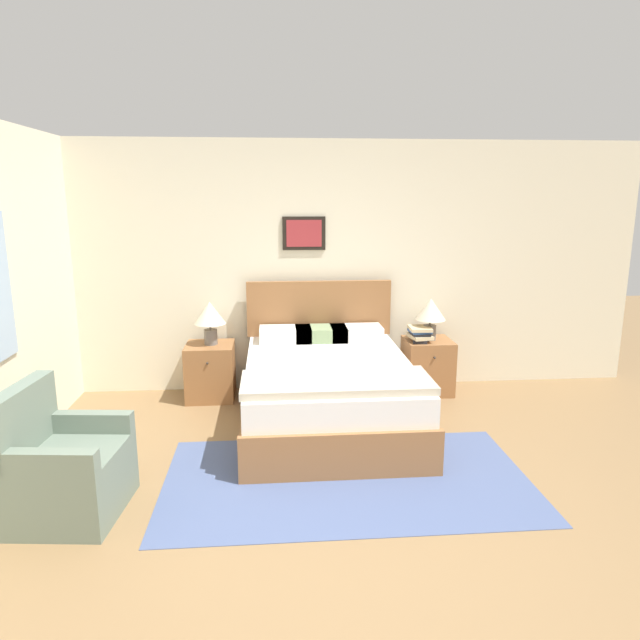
{
  "coord_description": "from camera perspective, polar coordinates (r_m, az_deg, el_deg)",
  "views": [
    {
      "loc": [
        -0.35,
        -3.02,
        2.05
      ],
      "look_at": [
        0.04,
        1.6,
        1.03
      ],
      "focal_mm": 32.0,
      "sensor_mm": 36.0,
      "label": 1
    }
  ],
  "objects": [
    {
      "name": "table_lamp_near_window",
      "position": [
        5.81,
        -10.96,
        0.44
      ],
      "size": [
        0.31,
        0.31,
        0.44
      ],
      "color": "slate",
      "rests_on": "nightstand_near_window"
    },
    {
      "name": "armchair",
      "position": [
        4.17,
        -24.33,
        -13.52
      ],
      "size": [
        0.73,
        0.77,
        0.87
      ],
      "rotation": [
        0.0,
        0.0,
        -1.67
      ],
      "color": "slate",
      "rests_on": "ground_plane"
    },
    {
      "name": "book_hardcover_middle",
      "position": [
        5.97,
        9.94,
        -1.61
      ],
      "size": [
        0.24,
        0.3,
        0.03
      ],
      "rotation": [
        0.0,
        0.0,
        0.17
      ],
      "color": "beige",
      "rests_on": "book_thick_bottom"
    },
    {
      "name": "book_paperback_top",
      "position": [
        5.95,
        9.97,
        -0.83
      ],
      "size": [
        0.23,
        0.26,
        0.03
      ],
      "rotation": [
        0.0,
        0.0,
        -0.04
      ],
      "color": "beige",
      "rests_on": "book_slim_near_top"
    },
    {
      "name": "ground_plane",
      "position": [
        3.67,
        1.61,
        -21.56
      ],
      "size": [
        16.0,
        16.0,
        0.0
      ],
      "primitive_type": "plane",
      "color": "olive"
    },
    {
      "name": "book_thick_bottom",
      "position": [
        5.98,
        9.93,
        -1.93
      ],
      "size": [
        0.19,
        0.28,
        0.04
      ],
      "rotation": [
        0.0,
        0.0,
        -0.19
      ],
      "color": "#232328",
      "rests_on": "nightstand_by_door"
    },
    {
      "name": "table_lamp_by_door",
      "position": [
        6.0,
        10.99,
        0.82
      ],
      "size": [
        0.31,
        0.31,
        0.44
      ],
      "color": "slate",
      "rests_on": "nightstand_by_door"
    },
    {
      "name": "area_rug_main",
      "position": [
        4.35,
        2.7,
        -15.6
      ],
      "size": [
        2.67,
        1.5,
        0.01
      ],
      "color": "#47567F",
      "rests_on": "ground_plane"
    },
    {
      "name": "nightstand_by_door",
      "position": [
        6.13,
        10.69,
        -4.52
      ],
      "size": [
        0.48,
        0.49,
        0.57
      ],
      "color": "#936038",
      "rests_on": "ground_plane"
    },
    {
      "name": "nightstand_near_window",
      "position": [
        5.95,
        -10.89,
        -5.06
      ],
      "size": [
        0.48,
        0.49,
        0.57
      ],
      "color": "#936038",
      "rests_on": "ground_plane"
    },
    {
      "name": "wall_left",
      "position": [
        4.95,
        -29.15,
        2.19
      ],
      "size": [
        0.08,
        5.31,
        2.6
      ],
      "color": "beige",
      "rests_on": "ground_plane"
    },
    {
      "name": "wall_back",
      "position": [
        6.01,
        -1.45,
        5.3
      ],
      "size": [
        7.13,
        0.09,
        2.6
      ],
      "color": "beige",
      "rests_on": "ground_plane"
    },
    {
      "name": "bed",
      "position": [
        5.18,
        0.81,
        -6.95
      ],
      "size": [
        1.51,
        2.08,
        1.17
      ],
      "color": "#936038",
      "rests_on": "ground_plane"
    },
    {
      "name": "book_novel_upper",
      "position": [
        5.96,
        9.95,
        -1.33
      ],
      "size": [
        0.18,
        0.23,
        0.02
      ],
      "rotation": [
        0.0,
        0.0,
        0.02
      ],
      "color": "#232328",
      "rests_on": "book_hardcover_middle"
    },
    {
      "name": "book_slim_near_top",
      "position": [
        5.95,
        9.96,
        -1.1
      ],
      "size": [
        0.22,
        0.23,
        0.03
      ],
      "rotation": [
        0.0,
        0.0,
        0.12
      ],
      "color": "#335693",
      "rests_on": "book_novel_upper"
    }
  ]
}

